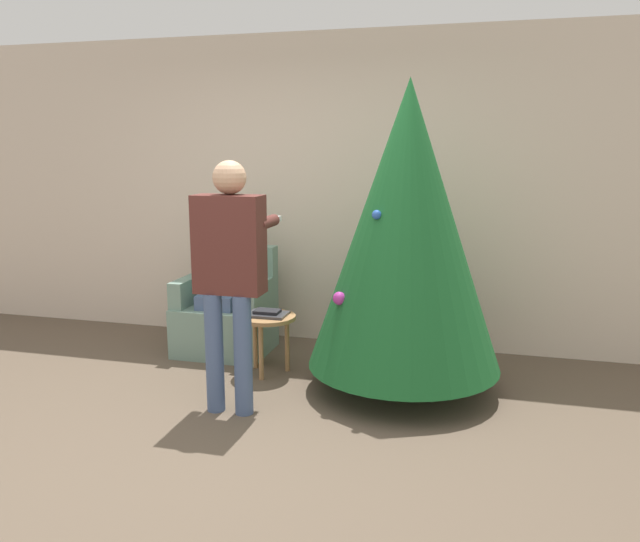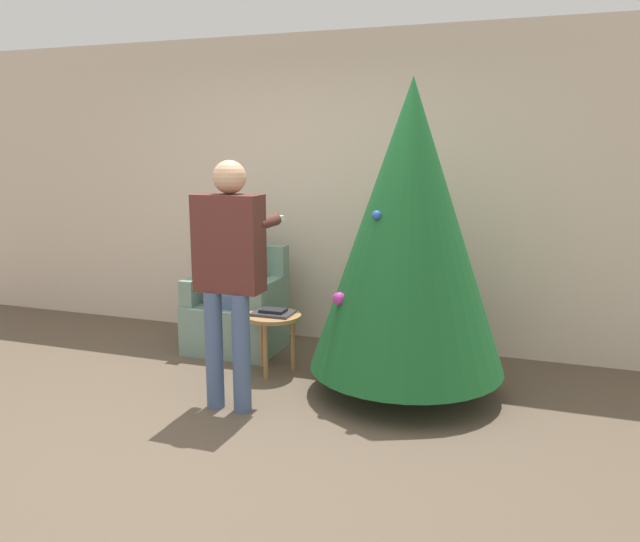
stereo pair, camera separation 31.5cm
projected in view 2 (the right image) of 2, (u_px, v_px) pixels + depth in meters
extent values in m
plane|color=brown|center=(204.00, 442.00, 3.73)|extent=(14.00, 14.00, 0.00)
cube|color=beige|center=(324.00, 191.00, 5.53)|extent=(8.00, 0.06, 2.70)
cylinder|color=brown|center=(405.00, 379.00, 4.48)|extent=(0.10, 0.10, 0.19)
cone|color=#195B28|center=(409.00, 228.00, 4.27)|extent=(1.37, 1.37, 2.01)
sphere|color=gold|center=(460.00, 292.00, 4.67)|extent=(0.07, 0.07, 0.07)
sphere|color=#B23399|center=(339.00, 299.00, 4.20)|extent=(0.09, 0.09, 0.09)
sphere|color=#2856B2|center=(465.00, 311.00, 4.72)|extent=(0.08, 0.08, 0.08)
sphere|color=#2856B2|center=(377.00, 215.00, 4.05)|extent=(0.06, 0.06, 0.06)
cube|color=gray|center=(236.00, 326.00, 5.41)|extent=(0.76, 0.63, 0.42)
cube|color=gray|center=(247.00, 271.00, 5.55)|extent=(0.76, 0.14, 0.48)
cube|color=gray|center=(202.00, 288.00, 5.45)|extent=(0.12, 0.57, 0.22)
cube|color=gray|center=(269.00, 293.00, 5.24)|extent=(0.12, 0.57, 0.22)
cylinder|color=#475B84|center=(214.00, 332.00, 5.25)|extent=(0.11, 0.11, 0.42)
cylinder|color=#475B84|center=(236.00, 334.00, 5.19)|extent=(0.11, 0.11, 0.42)
cube|color=#475B84|center=(232.00, 298.00, 5.31)|extent=(0.32, 0.40, 0.12)
cube|color=#337A5B|center=(239.00, 259.00, 5.39)|extent=(0.36, 0.20, 0.50)
sphere|color=tan|center=(238.00, 219.00, 5.32)|extent=(0.20, 0.20, 0.20)
cylinder|color=#475B84|center=(214.00, 350.00, 4.17)|extent=(0.12, 0.12, 0.80)
cylinder|color=#475B84|center=(241.00, 353.00, 4.10)|extent=(0.12, 0.12, 0.80)
cube|color=#562823|center=(229.00, 243.00, 4.05)|extent=(0.45, 0.20, 0.64)
sphere|color=tan|center=(230.00, 177.00, 4.00)|extent=(0.22, 0.22, 0.22)
cylinder|color=#562823|center=(216.00, 220.00, 4.26)|extent=(0.08, 0.30, 0.08)
cylinder|color=#562823|center=(267.00, 222.00, 4.14)|extent=(0.08, 0.30, 0.08)
cube|color=white|center=(278.00, 219.00, 4.32)|extent=(0.04, 0.14, 0.04)
cylinder|color=#A37547|center=(273.00, 316.00, 4.83)|extent=(0.44, 0.44, 0.03)
cylinder|color=#A37547|center=(266.00, 351.00, 4.73)|extent=(0.04, 0.04, 0.43)
cylinder|color=#A37547|center=(293.00, 344.00, 4.90)|extent=(0.04, 0.04, 0.43)
cylinder|color=#A37547|center=(262.00, 340.00, 4.98)|extent=(0.04, 0.04, 0.43)
cube|color=#38383D|center=(273.00, 313.00, 4.82)|extent=(0.31, 0.22, 0.02)
cube|color=black|center=(273.00, 310.00, 4.82)|extent=(0.19, 0.13, 0.02)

